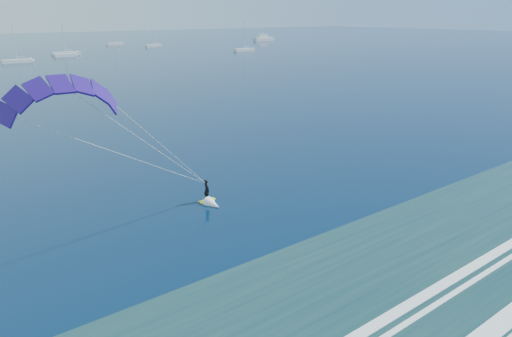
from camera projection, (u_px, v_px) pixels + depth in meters
The scene contains 8 objects.
kitesurfer_rig at pixel (149, 145), 32.46m from camera, with size 18.31×8.46×13.80m.
motor_yacht at pixel (263, 38), 282.69m from camera, with size 13.90×3.71×5.89m.
sailboat_3 at pixel (65, 55), 177.50m from camera, with size 8.22×2.40×11.47m.
sailboat_4 at pixel (115, 44), 243.99m from camera, with size 8.54×2.40×11.63m.
sailboat_5 at pixel (153, 46), 230.14m from camera, with size 7.84×2.40×10.83m.
sailboat_6 at pixel (244, 50), 204.43m from camera, with size 10.02×2.40×13.40m.
sailboat_7 at pixel (66, 53), 185.56m from camera, with size 10.68×2.40×12.41m.
sailboat_8 at pixel (17, 61), 155.56m from camera, with size 9.67×2.40×13.34m.
Camera 1 is at (-23.09, -3.04, 15.97)m, focal length 32.00 mm.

